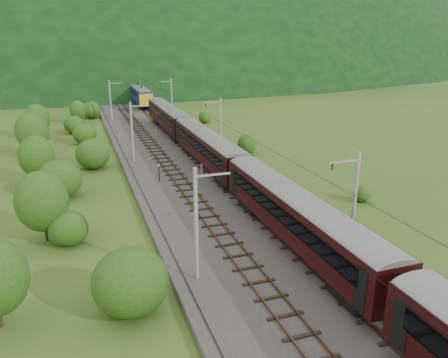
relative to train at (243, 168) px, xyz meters
name	(u,v)px	position (x,y,z in m)	size (l,w,h in m)	color
ground	(278,267)	(-2.40, -13.55, -3.66)	(600.00, 600.00, 0.00)	#325119
railbed	(232,216)	(-2.40, -3.55, -3.51)	(14.00, 220.00, 0.30)	#38332D
track_left	(208,217)	(-4.80, -3.55, -3.29)	(2.40, 220.00, 0.27)	brown
track_right	(255,211)	(0.00, -3.55, -3.29)	(2.40, 220.00, 0.27)	brown
catenary_left	(133,130)	(-8.52, 18.45, 0.84)	(2.54, 192.28, 8.00)	gray
catenary_right	(220,125)	(3.72, 18.45, 0.84)	(2.54, 192.28, 8.00)	gray
overhead_wires	(232,144)	(-2.40, -3.55, 3.44)	(4.83, 198.00, 0.03)	black
mountain_main	(93,66)	(-2.40, 246.45, -3.66)	(504.00, 360.00, 244.00)	black
train	(243,168)	(0.00, 0.00, 0.00)	(3.10, 149.15, 5.40)	black
hazard_post_near	(156,134)	(-3.12, 31.78, -2.62)	(0.16, 0.16, 1.47)	red
hazard_post_far	(201,170)	(-1.69, 9.32, -2.65)	(0.15, 0.15, 1.41)	red
signal	(159,172)	(-6.98, 8.76, -2.21)	(0.22, 0.22, 1.94)	black
vegetation_left	(65,187)	(-17.16, 2.54, -0.91)	(13.38, 144.36, 6.50)	#1C4B14
vegetation_right	(322,187)	(8.54, -1.51, -2.54)	(6.10, 97.54, 2.54)	#1C4B14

